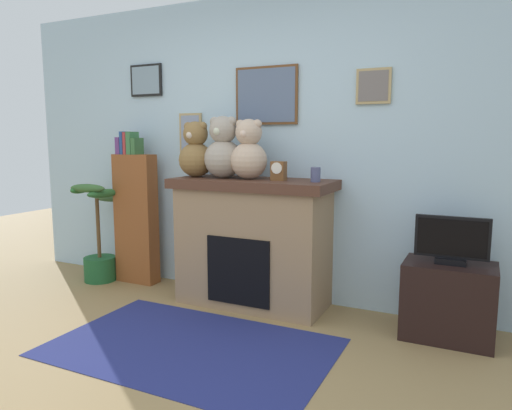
% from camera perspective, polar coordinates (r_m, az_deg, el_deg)
% --- Properties ---
extents(ground_plane, '(12.00, 12.00, 0.00)m').
position_cam_1_polar(ground_plane, '(2.88, -17.44, -21.32)').
color(ground_plane, '#987B4D').
extents(back_wall, '(5.20, 0.15, 2.60)m').
position_cam_1_polar(back_wall, '(4.19, 0.88, 6.82)').
color(back_wall, silver).
rests_on(back_wall, ground_plane).
extents(fireplace, '(1.34, 0.60, 1.06)m').
position_cam_1_polar(fireplace, '(3.96, -0.37, -4.44)').
color(fireplace, '#9B7B59').
rests_on(fireplace, ground_plane).
extents(bookshelf, '(0.42, 0.16, 1.45)m').
position_cam_1_polar(bookshelf, '(4.69, -14.27, -1.13)').
color(bookshelf, brown).
rests_on(bookshelf, ground_plane).
extents(potted_plant, '(0.46, 0.52, 0.97)m').
position_cam_1_polar(potted_plant, '(4.89, -18.42, -4.30)').
color(potted_plant, '#1E592D').
rests_on(potted_plant, ground_plane).
extents(tv_stand, '(0.61, 0.40, 0.54)m').
position_cam_1_polar(tv_stand, '(3.62, 22.13, -10.65)').
color(tv_stand, black).
rests_on(tv_stand, ground_plane).
extents(television, '(0.48, 0.14, 0.33)m').
position_cam_1_polar(television, '(3.51, 22.50, -4.12)').
color(television, black).
rests_on(television, tv_stand).
extents(area_rug, '(1.87, 1.18, 0.01)m').
position_cam_1_polar(area_rug, '(3.35, -7.82, -16.56)').
color(area_rug, navy).
rests_on(area_rug, ground_plane).
extents(candle_jar, '(0.08, 0.08, 0.11)m').
position_cam_1_polar(candle_jar, '(3.65, 7.19, 3.65)').
color(candle_jar, '#4C517A').
rests_on(candle_jar, fireplace).
extents(mantel_clock, '(0.11, 0.08, 0.15)m').
position_cam_1_polar(mantel_clock, '(3.76, 2.73, 4.14)').
color(mantel_clock, brown).
rests_on(mantel_clock, fireplace).
extents(teddy_bear_grey, '(0.29, 0.29, 0.47)m').
position_cam_1_polar(teddy_bear_grey, '(4.12, -7.27, 6.34)').
color(teddy_bear_grey, olive).
rests_on(teddy_bear_grey, fireplace).
extents(teddy_bear_cream, '(0.32, 0.32, 0.51)m').
position_cam_1_polar(teddy_bear_cream, '(3.98, -3.97, 6.58)').
color(teddy_bear_cream, '#A5998B').
rests_on(teddy_bear_cream, fireplace).
extents(teddy_bear_brown, '(0.30, 0.30, 0.49)m').
position_cam_1_polar(teddy_bear_brown, '(3.86, -0.87, 6.37)').
color(teddy_bear_brown, '#C8AB93').
rests_on(teddy_bear_brown, fireplace).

